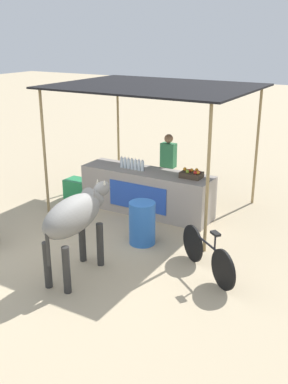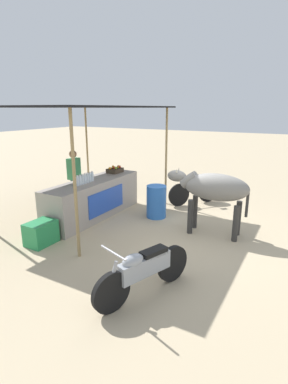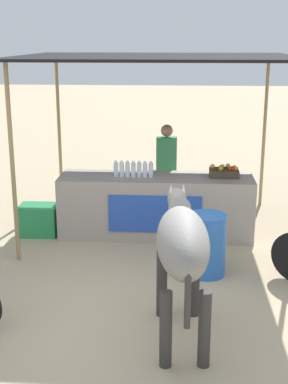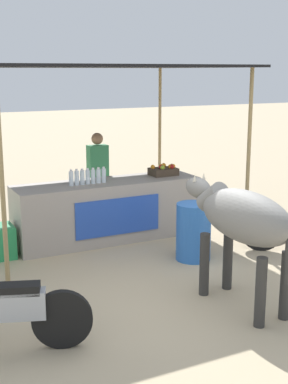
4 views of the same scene
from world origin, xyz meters
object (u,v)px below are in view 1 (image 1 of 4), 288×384
object	(u,v)px
fruit_crate	(192,174)
cooler_box	(78,189)
stall_counter	(147,191)
vendor_behind_counter	(168,168)
bicycle_leaning	(207,255)
cow	(75,217)
water_barrel	(142,223)

from	to	relation	value
fruit_crate	cooler_box	size ratio (longest dim) A/B	0.73
stall_counter	vendor_behind_counter	bearing A→B (deg)	79.44
bicycle_leaning	cooler_box	bearing A→B (deg)	156.42
cooler_box	cow	size ratio (longest dim) A/B	0.33
cooler_box	water_barrel	size ratio (longest dim) A/B	0.72
water_barrel	cow	size ratio (longest dim) A/B	0.45
stall_counter	fruit_crate	distance (m)	1.19
cooler_box	bicycle_leaning	bearing A→B (deg)	-23.58
cow	bicycle_leaning	bearing A→B (deg)	30.25
vendor_behind_counter	water_barrel	bearing A→B (deg)	-74.93
stall_counter	water_barrel	world-z (taller)	stall_counter
fruit_crate	cooler_box	world-z (taller)	fruit_crate
stall_counter	bicycle_leaning	size ratio (longest dim) A/B	2.23
cow	stall_counter	bearing A→B (deg)	97.48
fruit_crate	cow	bearing A→B (deg)	-102.32
fruit_crate	stall_counter	bearing A→B (deg)	-177.21
water_barrel	stall_counter	bearing A→B (deg)	116.96
fruit_crate	bicycle_leaning	distance (m)	2.38
fruit_crate	cow	distance (m)	3.10
water_barrel	cow	bearing A→B (deg)	-102.36
stall_counter	water_barrel	size ratio (longest dim) A/B	3.61
vendor_behind_counter	cooler_box	xyz separation A→B (m)	(-2.00, -0.85, -0.61)
cooler_box	cow	xyz separation A→B (m)	(2.25, -2.88, 0.79)
bicycle_leaning	water_barrel	bearing A→B (deg)	163.24
water_barrel	bicycle_leaning	xyz separation A→B (m)	(1.52, -0.46, -0.07)
fruit_crate	water_barrel	size ratio (longest dim) A/B	0.53
vendor_behind_counter	bicycle_leaning	size ratio (longest dim) A/B	1.23
stall_counter	vendor_behind_counter	xyz separation A→B (m)	(0.14, 0.75, 0.37)
vendor_behind_counter	cow	xyz separation A→B (m)	(0.25, -3.73, 0.18)
stall_counter	cow	world-z (taller)	cow
fruit_crate	water_barrel	world-z (taller)	fruit_crate
cow	bicycle_leaning	size ratio (longest dim) A/B	1.37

